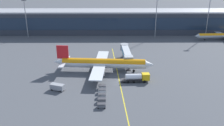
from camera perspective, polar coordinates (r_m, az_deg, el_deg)
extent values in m
plane|color=#47494F|center=(95.57, 2.11, -4.31)|extent=(700.00, 700.00, 0.00)
cube|color=yellow|center=(97.36, 1.61, -3.81)|extent=(5.03, 79.88, 0.01)
cube|color=#2D333D|center=(167.40, -0.35, 9.27)|extent=(158.57, 17.10, 13.79)
cube|color=#1E2D42|center=(158.83, -0.35, 8.89)|extent=(153.81, 0.16, 7.72)
cube|color=#99999E|center=(166.06, -0.36, 11.77)|extent=(161.74, 17.44, 1.00)
cylinder|color=silver|center=(103.69, -1.92, -0.12)|extent=(35.07, 6.05, 3.75)
cylinder|color=orange|center=(103.57, -1.92, 0.05)|extent=(34.37, 5.85, 3.60)
cone|color=silver|center=(103.71, 8.46, -0.34)|extent=(3.97, 3.80, 3.56)
cone|color=silver|center=(106.93, -12.08, 0.29)|extent=(4.70, 3.48, 3.19)
cube|color=red|center=(105.00, -11.21, 2.47)|extent=(4.89, 0.68, 5.62)
cube|color=silver|center=(109.64, -10.33, 1.04)|extent=(2.39, 6.12, 0.24)
cube|color=silver|center=(102.85, -11.28, -0.38)|extent=(2.39, 6.12, 0.24)
cube|color=silver|center=(112.52, -2.25, 1.44)|extent=(5.76, 14.94, 0.40)
cube|color=silver|center=(95.47, -3.32, -2.24)|extent=(5.76, 14.94, 0.40)
cylinder|color=#939399|center=(110.42, -1.86, 0.32)|extent=(3.02, 2.25, 2.06)
cylinder|color=#939399|center=(98.30, -2.55, -2.37)|extent=(3.02, 2.25, 2.06)
cylinder|color=black|center=(104.45, 4.98, -1.81)|extent=(1.02, 0.47, 1.00)
cylinder|color=slate|center=(104.14, 5.00, -1.40)|extent=(0.20, 0.20, 1.63)
cylinder|color=black|center=(106.56, -2.94, -1.28)|extent=(1.02, 0.47, 1.00)
cylinder|color=slate|center=(106.26, -2.95, -0.87)|extent=(0.20, 0.20, 1.63)
cylinder|color=black|center=(103.47, -3.14, -1.99)|extent=(1.02, 0.47, 1.00)
cylinder|color=slate|center=(103.15, -3.15, -1.57)|extent=(0.20, 0.20, 1.63)
cube|color=#B2B7BC|center=(112.85, 3.28, 2.33)|extent=(3.90, 17.62, 2.80)
cube|color=#2D84C6|center=(112.86, 3.31, 2.33)|extent=(3.88, 14.83, 1.54)
cube|color=#9EA3A8|center=(104.66, 3.82, 0.81)|extent=(3.76, 3.38, 2.94)
cylinder|color=#4C4C51|center=(105.77, 3.78, -0.77)|extent=(0.70, 0.70, 3.41)
cube|color=#262628|center=(106.35, 3.76, -1.55)|extent=(1.89, 1.89, 0.30)
cylinder|color=gray|center=(121.12, 2.82, 3.65)|extent=(3.90, 3.90, 3.08)
cylinder|color=gray|center=(122.07, 2.80, 2.26)|extent=(1.80, 1.80, 3.41)
cube|color=#232326|center=(95.72, 5.05, -3.85)|extent=(10.11, 2.99, 0.50)
cube|color=yellow|center=(95.91, 7.68, -3.09)|extent=(2.92, 2.64, 2.50)
cube|color=black|center=(95.95, 8.43, -2.79)|extent=(0.27, 2.31, 1.12)
cylinder|color=silver|center=(95.12, 4.91, -3.11)|extent=(6.10, 2.49, 2.20)
cylinder|color=black|center=(97.49, 7.19, -3.62)|extent=(1.02, 0.40, 1.00)
cylinder|color=black|center=(95.37, 7.43, -4.21)|extent=(1.02, 0.40, 1.00)
cylinder|color=black|center=(96.85, 4.77, -3.69)|extent=(1.02, 0.40, 1.00)
cylinder|color=black|center=(94.72, 4.96, -4.29)|extent=(1.02, 0.40, 1.00)
cylinder|color=black|center=(96.59, 3.53, -3.73)|extent=(1.02, 0.40, 1.00)
cylinder|color=black|center=(94.46, 3.70, -4.33)|extent=(1.02, 0.40, 1.00)
cube|color=gray|center=(90.82, -12.35, -5.33)|extent=(5.42, 3.66, 2.00)
cube|color=black|center=(90.06, -11.68, -5.26)|extent=(2.28, 2.37, 0.60)
cylinder|color=black|center=(91.14, -11.05, -5.83)|extent=(0.65, 0.44, 0.60)
cylinder|color=black|center=(89.70, -11.65, -6.33)|extent=(0.65, 0.44, 0.60)
cylinder|color=black|center=(92.83, -12.93, -5.47)|extent=(0.65, 0.44, 0.60)
cylinder|color=black|center=(91.42, -13.55, -5.95)|extent=(0.65, 0.44, 0.60)
cube|color=#595B60|center=(78.63, -2.41, -9.67)|extent=(2.62, 1.53, 1.10)
cube|color=#333338|center=(78.28, -2.42, -9.23)|extent=(2.67, 1.56, 0.10)
cylinder|color=black|center=(78.31, -3.19, -10.30)|extent=(0.36, 0.12, 0.36)
cylinder|color=black|center=(79.59, -3.15, -9.74)|extent=(0.36, 0.12, 0.36)
cylinder|color=black|center=(78.25, -1.64, -10.30)|extent=(0.36, 0.12, 0.36)
cylinder|color=black|center=(79.54, -1.63, -9.74)|extent=(0.36, 0.12, 0.36)
cube|color=#595B60|center=(81.40, -2.36, -8.53)|extent=(2.62, 1.53, 1.10)
cube|color=#333338|center=(81.06, -2.37, -8.10)|extent=(2.67, 1.56, 0.10)
cylinder|color=black|center=(81.06, -3.11, -9.13)|extent=(0.36, 0.12, 0.36)
cylinder|color=black|center=(82.36, -3.07, -8.60)|extent=(0.36, 0.12, 0.36)
cylinder|color=black|center=(81.01, -1.62, -9.12)|extent=(0.36, 0.12, 0.36)
cylinder|color=black|center=(82.31, -1.61, -8.60)|extent=(0.36, 0.12, 0.36)
cube|color=gray|center=(84.20, -2.31, -7.46)|extent=(2.62, 1.53, 1.10)
cube|color=#333338|center=(83.87, -2.32, -7.03)|extent=(2.67, 1.56, 0.10)
cylinder|color=black|center=(83.84, -3.04, -8.03)|extent=(0.36, 0.12, 0.36)
cylinder|color=black|center=(85.16, -3.00, -7.54)|extent=(0.36, 0.12, 0.36)
cylinder|color=black|center=(83.79, -1.60, -8.03)|extent=(0.36, 0.12, 0.36)
cylinder|color=black|center=(85.11, -1.59, -7.54)|extent=(0.36, 0.12, 0.36)
cube|color=#B2B7BC|center=(87.03, -2.27, -6.45)|extent=(2.62, 1.53, 1.10)
cube|color=#333338|center=(86.71, -2.28, -6.04)|extent=(2.67, 1.56, 0.10)
cylinder|color=black|center=(86.65, -2.97, -7.01)|extent=(0.36, 0.12, 0.36)
cylinder|color=black|center=(87.98, -2.94, -6.55)|extent=(0.36, 0.12, 0.36)
cylinder|color=black|center=(86.60, -1.58, -7.00)|extent=(0.36, 0.12, 0.36)
cylinder|color=black|center=(87.93, -1.58, -6.54)|extent=(0.36, 0.12, 0.36)
cube|color=gray|center=(89.88, -2.23, -5.52)|extent=(2.62, 1.53, 1.10)
cube|color=#333338|center=(89.57, -2.24, -5.11)|extent=(2.67, 1.56, 0.10)
cylinder|color=black|center=(89.49, -2.91, -6.05)|extent=(0.36, 0.12, 0.36)
cylinder|color=black|center=(90.83, -2.88, -5.62)|extent=(0.36, 0.12, 0.36)
cylinder|color=black|center=(89.44, -1.57, -6.04)|extent=(0.36, 0.12, 0.36)
cylinder|color=black|center=(90.78, -1.56, -5.61)|extent=(0.36, 0.12, 0.36)
cylinder|color=#B2B7BC|center=(164.47, 24.02, 5.73)|extent=(30.72, 4.33, 2.65)
cylinder|color=orange|center=(164.42, 24.03, 5.81)|extent=(30.10, 4.19, 2.54)
cone|color=#B2B7BC|center=(157.69, 18.74, 5.85)|extent=(2.78, 2.66, 2.52)
cube|color=#B2B7BC|center=(171.70, 23.20, 6.36)|extent=(4.21, 13.03, 0.29)
cylinder|color=#939399|center=(169.59, 23.27, 5.85)|extent=(2.12, 1.57, 1.46)
cylinder|color=black|center=(160.29, 20.38, 5.02)|extent=(0.75, 0.33, 0.73)
cylinder|color=slate|center=(160.12, 20.41, 5.25)|extent=(0.15, 0.15, 1.34)
cylinder|color=gray|center=(157.10, 10.01, 10.11)|extent=(0.44, 0.44, 24.17)
cylinder|color=gray|center=(165.57, 21.05, 9.83)|extent=(0.44, 0.44, 25.45)
cylinder|color=gray|center=(163.11, -19.00, 9.39)|extent=(0.44, 0.44, 22.43)
cube|color=#333338|center=(161.41, -19.49, 13.41)|extent=(2.80, 0.50, 0.80)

